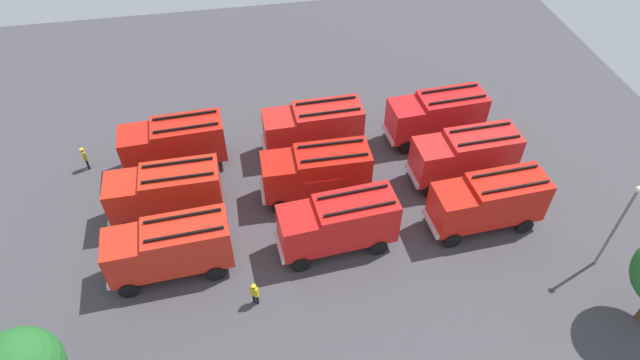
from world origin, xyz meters
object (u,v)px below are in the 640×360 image
Objects in this scene: fire_truck_5 at (166,191)px; fire_truck_7 at (338,223)px; traffic_cone_2 at (130,186)px; fire_truck_0 at (437,115)px; firefighter_1 at (85,157)px; fire_truck_2 at (174,142)px; traffic_cone_1 at (299,131)px; fire_truck_8 at (170,247)px; fire_truck_6 at (489,201)px; firefighter_0 at (255,293)px; lamppost at (620,221)px; fire_truck_4 at (317,171)px; fire_truck_3 at (465,155)px; traffic_cone_0 at (274,129)px; fire_truck_1 at (313,127)px.

fire_truck_5 is 0.98× the size of fire_truck_7.
fire_truck_7 reaches higher than traffic_cone_2.
firefighter_1 is at bearing -5.90° from fire_truck_0.
fire_truck_2 is 9.34m from traffic_cone_1.
fire_truck_5 is at bearing -89.03° from fire_truck_8.
traffic_cone_1 is (10.29, -11.02, -1.84)m from fire_truck_6.
firefighter_0 is 20.68m from lamppost.
fire_truck_0 is 1.02× the size of fire_truck_4.
fire_truck_2 and fire_truck_5 have the same top height.
firefighter_1 is 2.84× the size of traffic_cone_1.
fire_truck_7 is at bearing -52.68° from firefighter_1.
fire_truck_3 is 9.77× the size of traffic_cone_0.
fire_truck_7 is at bearing 88.19° from fire_truck_1.
fire_truck_0 is 11.55× the size of traffic_cone_1.
fire_truck_3 is 22.92m from traffic_cone_2.
firefighter_0 is (14.59, 12.16, -1.22)m from fire_truck_0.
fire_truck_2 and fire_truck_4 have the same top height.
fire_truck_6 is 9.82× the size of traffic_cone_0.
traffic_cone_0 is at bearing -157.81° from traffic_cone_2.
traffic_cone_2 is at bearing -70.48° from fire_truck_8.
fire_truck_4 is (9.72, 4.35, 0.00)m from fire_truck_0.
firefighter_1 reaches higher than traffic_cone_0.
fire_truck_3 is at bearing -95.22° from fire_truck_6.
fire_truck_0 and fire_truck_5 have the same top height.
firefighter_1 is (5.93, -5.56, -1.13)m from fire_truck_5.
fire_truck_2 is 19.98m from fire_truck_3.
fire_truck_1 reaches higher than traffic_cone_2.
traffic_cone_0 is (-7.16, -2.40, -1.78)m from fire_truck_2.
fire_truck_4 is at bearing 0.38° from firefighter_0.
fire_truck_2 reaches higher than firefighter_0.
traffic_cone_0 is (-2.81, -14.81, -0.56)m from firefighter_0.
firefighter_0 is at bearing 79.26° from traffic_cone_0.
fire_truck_6 is 0.99× the size of fire_truck_7.
fire_truck_6 is at bearing -41.99° from firefighter_1.
fire_truck_0 is at bearing -91.28° from fire_truck_6.
fire_truck_1 is 13.58m from firefighter_0.
fire_truck_1 is at bearing 113.29° from traffic_cone_1.
fire_truck_8 reaches higher than traffic_cone_0.
fire_truck_8 is at bearing 112.95° from traffic_cone_2.
fire_truck_4 is at bearing -27.46° from fire_truck_6.
lamppost is (-5.86, 13.03, 1.69)m from fire_truck_0.
firefighter_0 is at bearing 26.31° from fire_truck_7.
fire_truck_3 reaches higher than traffic_cone_1.
fire_truck_8 is at bearing 21.99° from fire_truck_0.
fire_truck_6 is at bearing 88.63° from fire_truck_0.
lamppost is at bearing 148.87° from fire_truck_2.
fire_truck_0 is 10.65m from fire_truck_4.
lamppost is at bearing 138.38° from traffic_cone_0.
fire_truck_7 is 15.04m from traffic_cone_2.
fire_truck_6 is 27.55m from firefighter_1.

